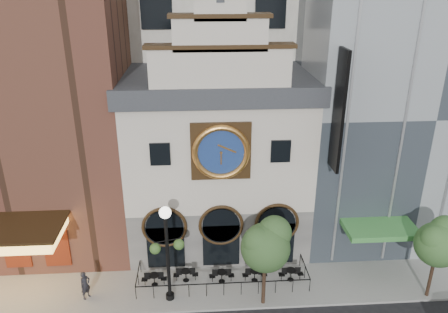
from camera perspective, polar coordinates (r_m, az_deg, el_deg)
name	(u,v)px	position (r m, az deg, el deg)	size (l,w,h in m)	color
ground	(225,311)	(27.17, 0.15, -19.53)	(120.00, 120.00, 0.00)	black
sidewalk	(223,282)	(29.02, -0.20, -16.11)	(44.00, 5.00, 0.15)	gray
clock_building	(218,155)	(30.24, -0.84, 0.18)	(12.60, 8.78, 18.65)	#605E5B
theater_building	(21,66)	(32.71, -24.94, 10.66)	(14.00, 15.60, 25.00)	brown
retail_building	(394,95)	(34.31, 21.34, 7.44)	(14.00, 14.40, 20.00)	gray
cafe_railing	(223,276)	(28.69, -0.20, -15.29)	(10.60, 2.60, 0.90)	black
bistro_0	(154,279)	(28.76, -9.10, -15.50)	(1.58, 0.68, 0.90)	black
bistro_1	(186,275)	(28.86, -5.01, -15.11)	(1.58, 0.68, 0.90)	black
bistro_2	(222,276)	(28.68, -0.30, -15.28)	(1.58, 0.68, 0.90)	black
bistro_3	(255,275)	(28.82, 4.03, -15.12)	(1.58, 0.68, 0.90)	black
bistro_4	(291,274)	(29.12, 8.73, -14.91)	(1.58, 0.68, 0.90)	black
pedestrian	(85,285)	(28.47, -17.66, -15.73)	(0.67, 0.44, 1.83)	black
lamppost	(167,244)	(25.61, -7.46, -11.26)	(1.97, 0.97, 6.29)	black
tree_left	(266,244)	(25.10, 5.55, -11.27)	(2.92, 2.82, 5.63)	#382619
tree_right	(439,241)	(28.53, 26.27, -9.88)	(2.74, 2.64, 5.28)	#382619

